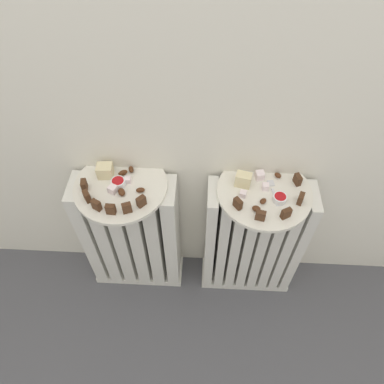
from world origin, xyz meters
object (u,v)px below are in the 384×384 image
object	(u,v)px
radiator_right	(252,242)
jam_bowl_right	(280,198)
fork	(273,191)
radiator_left	(133,236)
plate_right	(264,192)
jam_bowl_left	(118,183)
plate_left	(121,186)

from	to	relation	value
radiator_right	jam_bowl_right	bearing A→B (deg)	-41.26
jam_bowl_right	fork	world-z (taller)	jam_bowl_right
radiator_left	jam_bowl_right	xyz separation A→B (m)	(0.48, -0.04, 0.31)
plate_right	jam_bowl_left	distance (m)	0.44
radiator_right	plate_right	bearing A→B (deg)	180.00
plate_left	jam_bowl_right	distance (m)	0.48
jam_bowl_left	jam_bowl_right	size ratio (longest dim) A/B	1.06
fork	radiator_right	bearing A→B (deg)	-178.25
plate_left	jam_bowl_right	world-z (taller)	jam_bowl_right
plate_right	plate_left	bearing A→B (deg)	180.00
plate_right	fork	bearing A→B (deg)	1.75
radiator_right	fork	world-z (taller)	fork
radiator_right	jam_bowl_right	distance (m)	0.31
radiator_right	jam_bowl_right	world-z (taller)	jam_bowl_right
radiator_left	plate_left	distance (m)	0.29
plate_left	jam_bowl_left	size ratio (longest dim) A/B	6.62
plate_right	fork	xyz separation A→B (m)	(0.03, 0.00, 0.01)
plate_left	radiator_right	bearing A→B (deg)	0.00
radiator_left	radiator_right	distance (m)	0.44
plate_right	jam_bowl_right	bearing A→B (deg)	-41.26
jam_bowl_left	radiator_left	bearing A→B (deg)	2.28
radiator_left	plate_right	xyz separation A→B (m)	(0.44, 0.00, 0.29)
radiator_right	jam_bowl_right	xyz separation A→B (m)	(0.04, -0.04, 0.31)
plate_left	fork	xyz separation A→B (m)	(0.47, 0.00, 0.01)
radiator_left	fork	world-z (taller)	fork
radiator_left	fork	bearing A→B (deg)	0.10
jam_bowl_left	jam_bowl_right	bearing A→B (deg)	-4.13
radiator_right	plate_right	xyz separation A→B (m)	(-0.00, 0.00, 0.29)
plate_right	jam_bowl_left	bearing A→B (deg)	-179.98
plate_left	jam_bowl_right	bearing A→B (deg)	-4.19
radiator_left	jam_bowl_left	xyz separation A→B (m)	(-0.00, -0.00, 0.31)
radiator_left	plate_left	bearing A→B (deg)	0.00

